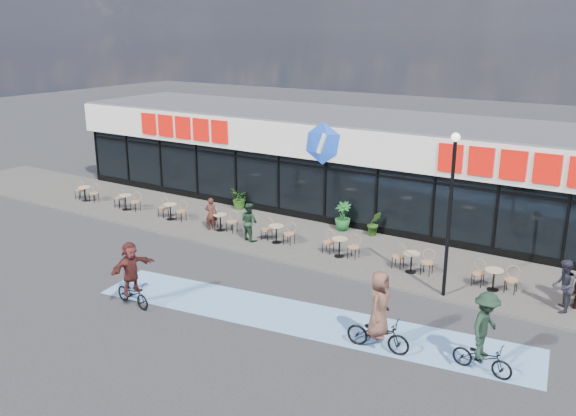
{
  "coord_description": "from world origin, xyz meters",
  "views": [
    {
      "loc": [
        12.73,
        -16.1,
        8.65
      ],
      "look_at": [
        0.25,
        3.5,
        1.71
      ],
      "focal_mm": 38.0,
      "sensor_mm": 36.0,
      "label": 1
    }
  ],
  "objects": [
    {
      "name": "cyclist_b",
      "position": [
        9.46,
        -1.6,
        1.03
      ],
      "size": [
        1.66,
        1.23,
        2.26
      ],
      "color": "black",
      "rests_on": "ground"
    },
    {
      "name": "pedestrian_a",
      "position": [
        10.61,
        3.13,
        0.95
      ],
      "size": [
        0.74,
        0.9,
        1.7
      ],
      "primitive_type": "imported",
      "rotation": [
        0.0,
        0.0,
        -1.45
      ],
      "color": "black",
      "rests_on": "sidewalk"
    },
    {
      "name": "patron_left",
      "position": [
        -3.66,
        3.43,
        0.83
      ],
      "size": [
        0.63,
        0.54,
        1.46
      ],
      "primitive_type": "imported",
      "rotation": [
        0.0,
        0.0,
        3.56
      ],
      "color": "#3F1C16",
      "rests_on": "sidewalk"
    },
    {
      "name": "cyclist_c",
      "position": [
        -1.13,
        -3.63,
        1.01
      ],
      "size": [
        1.63,
        1.65,
        2.17
      ],
      "color": "black",
      "rests_on": "ground"
    },
    {
      "name": "bistro_set_3",
      "position": [
        -3.3,
        3.69,
        0.56
      ],
      "size": [
        1.54,
        0.62,
        0.9
      ],
      "color": "tan",
      "rests_on": "sidewalk"
    },
    {
      "name": "bistro_set_7",
      "position": [
        8.4,
        3.69,
        0.56
      ],
      "size": [
        1.54,
        0.62,
        0.9
      ],
      "color": "tan",
      "rests_on": "sidewalk"
    },
    {
      "name": "bistro_set_0",
      "position": [
        -12.07,
        3.69,
        0.56
      ],
      "size": [
        1.54,
        0.62,
        0.9
      ],
      "color": "tan",
      "rests_on": "sidewalk"
    },
    {
      "name": "bistro_set_6",
      "position": [
        5.48,
        3.69,
        0.56
      ],
      "size": [
        1.54,
        0.62,
        0.9
      ],
      "color": "tan",
      "rests_on": "sidewalk"
    },
    {
      "name": "patron_right",
      "position": [
        -1.5,
        3.25,
        0.91
      ],
      "size": [
        0.9,
        0.76,
        1.61
      ],
      "primitive_type": "imported",
      "rotation": [
        0.0,
        0.0,
        2.93
      ],
      "color": "#1A2F1D",
      "rests_on": "sidewalk"
    },
    {
      "name": "potted_plant_left",
      "position": [
        -4.55,
        6.66,
        0.63
      ],
      "size": [
        1.26,
        1.25,
        1.06
      ],
      "primitive_type": "imported",
      "rotation": [
        0.0,
        0.0,
        5.57
      ],
      "color": "#244C15",
      "rests_on": "sidewalk"
    },
    {
      "name": "sidewalk",
      "position": [
        0.0,
        4.5,
        0.05
      ],
      "size": [
        44.0,
        5.0,
        0.1
      ],
      "primitive_type": "cube",
      "color": "#4E4B45",
      "rests_on": "ground"
    },
    {
      "name": "ground",
      "position": [
        0.0,
        0.0,
        0.0
      ],
      "size": [
        120.0,
        120.0,
        0.0
      ],
      "primitive_type": "plane",
      "color": "#28282B",
      "rests_on": "ground"
    },
    {
      "name": "bistro_set_4",
      "position": [
        -0.37,
        3.69,
        0.56
      ],
      "size": [
        1.54,
        0.62,
        0.9
      ],
      "color": "tan",
      "rests_on": "sidewalk"
    },
    {
      "name": "lamp_post",
      "position": [
        7.13,
        2.3,
        3.3
      ],
      "size": [
        0.28,
        0.28,
        5.43
      ],
      "color": "black",
      "rests_on": "sidewalk"
    },
    {
      "name": "potted_plant_right",
      "position": [
        1.17,
        6.52,
        0.73
      ],
      "size": [
        0.77,
        0.77,
        1.25
      ],
      "primitive_type": "imported",
      "rotation": [
        0.0,
        0.0,
        0.1
      ],
      "color": "#16501D",
      "rests_on": "sidewalk"
    },
    {
      "name": "building",
      "position": [
        -0.0,
        9.93,
        2.34
      ],
      "size": [
        30.6,
        6.57,
        4.75
      ],
      "color": "black",
      "rests_on": "ground"
    },
    {
      "name": "potted_plant_mid",
      "position": [
        2.63,
        6.57,
        0.63
      ],
      "size": [
        0.75,
        0.74,
        1.07
      ],
      "primitive_type": "imported",
      "rotation": [
        0.0,
        0.0,
        0.72
      ],
      "color": "#234714",
      "rests_on": "sidewalk"
    },
    {
      "name": "bistro_set_5",
      "position": [
        2.55,
        3.69,
        0.56
      ],
      "size": [
        1.54,
        0.62,
        0.9
      ],
      "color": "tan",
      "rests_on": "sidewalk"
    },
    {
      "name": "cyclist_a",
      "position": [
        6.7,
        -1.98,
        0.92
      ],
      "size": [
        1.86,
        0.96,
        2.34
      ],
      "color": "black",
      "rests_on": "ground"
    },
    {
      "name": "bike_lane",
      "position": [
        4.0,
        -1.5,
        0.01
      ],
      "size": [
        14.17,
        4.13,
        0.01
      ],
      "primitive_type": "cube",
      "rotation": [
        0.0,
        0.0,
        0.14
      ],
      "color": "#6894C4",
      "rests_on": "ground"
    },
    {
      "name": "bistro_set_2",
      "position": [
        -6.22,
        3.69,
        0.56
      ],
      "size": [
        1.54,
        0.62,
        0.9
      ],
      "color": "tan",
      "rests_on": "sidewalk"
    },
    {
      "name": "bistro_set_1",
      "position": [
        -9.15,
        3.69,
        0.56
      ],
      "size": [
        1.54,
        0.62,
        0.9
      ],
      "color": "tan",
      "rests_on": "sidewalk"
    }
  ]
}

